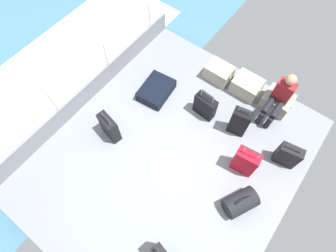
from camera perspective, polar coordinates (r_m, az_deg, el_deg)
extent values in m
cube|color=gray|center=(5.23, 0.78, -6.40)|extent=(4.40, 5.20, 0.06)
cube|color=gray|center=(5.86, -16.59, 6.85)|extent=(0.06, 5.20, 0.45)
cylinder|color=silver|center=(5.49, -22.27, 3.47)|extent=(0.04, 0.04, 1.00)
cylinder|color=silver|center=(5.87, -12.54, 12.96)|extent=(0.04, 0.04, 1.00)
cylinder|color=silver|center=(6.52, -3.80, 20.65)|extent=(0.04, 0.04, 1.00)
cylinder|color=silver|center=(5.26, -18.77, 11.54)|extent=(0.04, 4.16, 0.04)
cube|color=white|center=(7.15, -23.40, 9.72)|extent=(2.40, 7.28, 0.01)
cube|color=#9E9989|center=(6.08, 10.63, 11.02)|extent=(0.56, 0.42, 0.35)
torus|color=tan|center=(6.10, 8.41, 12.79)|extent=(0.02, 0.12, 0.12)
torus|color=tan|center=(5.97, 13.09, 10.03)|extent=(0.02, 0.12, 0.12)
cube|color=#9E9989|center=(5.99, 16.22, 8.10)|extent=(0.57, 0.47, 0.36)
torus|color=tan|center=(5.98, 13.96, 9.98)|extent=(0.02, 0.12, 0.12)
torus|color=tan|center=(5.91, 18.84, 6.98)|extent=(0.02, 0.12, 0.12)
cube|color=gray|center=(5.98, 21.96, 4.86)|extent=(0.55, 0.49, 0.35)
torus|color=tan|center=(5.94, 19.84, 6.70)|extent=(0.02, 0.12, 0.12)
torus|color=tan|center=(5.93, 24.52, 3.72)|extent=(0.02, 0.12, 0.12)
cube|color=maroon|center=(5.63, 23.16, 6.75)|extent=(0.34, 0.20, 0.48)
sphere|color=tan|center=(5.36, 24.52, 8.86)|extent=(0.20, 0.20, 0.20)
cylinder|color=black|center=(5.60, 21.95, 3.16)|extent=(0.12, 0.40, 0.12)
cylinder|color=black|center=(5.66, 20.37, 0.69)|extent=(0.11, 0.11, 0.35)
cylinder|color=black|center=(5.60, 20.40, 4.15)|extent=(0.12, 0.40, 0.12)
cylinder|color=black|center=(5.66, 18.83, 1.67)|extent=(0.11, 0.11, 0.35)
cube|color=black|center=(5.29, 14.78, 0.83)|extent=(0.38, 0.25, 0.69)
cylinder|color=#A5A8AD|center=(4.96, 14.70, 3.43)|extent=(0.02, 0.02, 0.09)
cylinder|color=#A5A8AD|center=(4.97, 16.91, 2.47)|extent=(0.02, 0.02, 0.09)
cylinder|color=#2D2D2D|center=(4.92, 15.93, 3.21)|extent=(0.23, 0.06, 0.02)
cube|color=white|center=(5.17, 15.67, 2.80)|extent=(0.05, 0.02, 0.08)
cube|color=black|center=(5.79, -2.49, 7.56)|extent=(0.65, 0.81, 0.22)
cube|color=white|center=(5.96, -0.57, 10.24)|extent=(0.05, 0.01, 0.08)
cube|color=black|center=(5.43, 7.79, 4.13)|extent=(0.46, 0.21, 0.54)
cylinder|color=#A5A8AD|center=(5.17, 7.09, 7.03)|extent=(0.02, 0.02, 0.17)
cylinder|color=#A5A8AD|center=(5.10, 9.46, 5.35)|extent=(0.02, 0.02, 0.17)
cylinder|color=#2D2D2D|center=(5.06, 8.40, 6.73)|extent=(0.29, 0.04, 0.02)
cube|color=green|center=(5.35, 8.61, 5.63)|extent=(0.05, 0.01, 0.08)
cylinder|color=#A5A8AD|center=(4.13, -2.23, -24.67)|extent=(0.02, 0.02, 0.21)
cube|color=#B70C1E|center=(5.01, 15.93, -7.20)|extent=(0.43, 0.26, 0.65)
cylinder|color=#A5A8AD|center=(4.63, 15.84, -4.73)|extent=(0.02, 0.02, 0.19)
cylinder|color=#A5A8AD|center=(4.64, 18.55, -6.08)|extent=(0.02, 0.02, 0.19)
cylinder|color=#2D2D2D|center=(4.55, 17.51, -4.96)|extent=(0.27, 0.05, 0.02)
cube|color=silver|center=(4.90, 16.91, -5.43)|extent=(0.05, 0.01, 0.08)
cube|color=black|center=(5.37, 23.88, -5.69)|extent=(0.43, 0.25, 0.54)
cylinder|color=#A5A8AD|center=(5.07, 24.01, -3.76)|extent=(0.02, 0.02, 0.12)
cylinder|color=#A5A8AD|center=(5.12, 26.42, -4.83)|extent=(0.02, 0.02, 0.12)
cylinder|color=#2D2D2D|center=(5.04, 25.48, -4.03)|extent=(0.26, 0.06, 0.02)
cube|color=silver|center=(5.37, 24.38, -4.56)|extent=(0.05, 0.01, 0.08)
cube|color=black|center=(5.23, -12.22, -0.29)|extent=(0.44, 0.26, 0.61)
cylinder|color=#A5A8AD|center=(4.98, -13.83, 2.55)|extent=(0.02, 0.02, 0.11)
cylinder|color=#A5A8AD|center=(4.85, -12.16, 0.66)|extent=(0.02, 0.02, 0.11)
cylinder|color=#2D2D2D|center=(4.87, -13.14, 1.93)|extent=(0.27, 0.07, 0.02)
cube|color=green|center=(5.08, -11.76, 1.29)|extent=(0.05, 0.02, 0.08)
cylinder|color=black|center=(4.93, 14.97, -15.29)|extent=(0.57, 0.66, 0.36)
torus|color=black|center=(4.75, 15.51, -14.80)|extent=(0.15, 0.28, 0.30)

